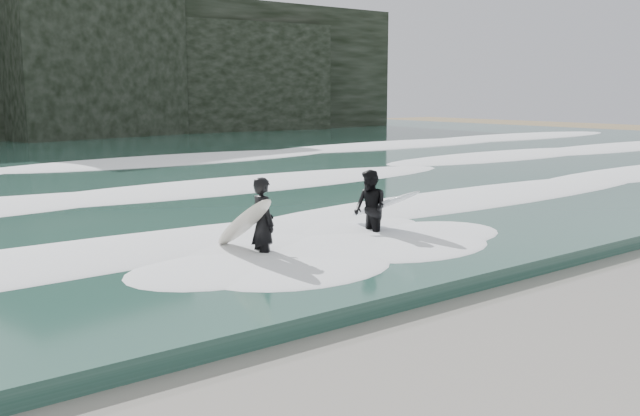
# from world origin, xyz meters

# --- Properties ---
(ground) EXTENTS (120.00, 120.00, 0.00)m
(ground) POSITION_xyz_m (0.00, 0.00, 0.00)
(ground) COLOR olive
(ground) RESTS_ON ground
(sea) EXTENTS (90.00, 52.00, 0.30)m
(sea) POSITION_xyz_m (0.00, 29.00, 0.15)
(sea) COLOR #24483F
(sea) RESTS_ON ground
(foam_near) EXTENTS (60.00, 3.20, 0.20)m
(foam_near) POSITION_xyz_m (0.00, 9.00, 0.40)
(foam_near) COLOR white
(foam_near) RESTS_ON sea
(foam_mid) EXTENTS (60.00, 4.00, 0.24)m
(foam_mid) POSITION_xyz_m (0.00, 16.00, 0.42)
(foam_mid) COLOR white
(foam_mid) RESTS_ON sea
(foam_far) EXTENTS (60.00, 4.80, 0.30)m
(foam_far) POSITION_xyz_m (0.00, 25.00, 0.45)
(foam_far) COLOR white
(foam_far) RESTS_ON sea
(surfer_left) EXTENTS (0.98, 1.89, 1.73)m
(surfer_left) POSITION_xyz_m (-1.36, 6.60, 0.87)
(surfer_left) COLOR black
(surfer_left) RESTS_ON ground
(surfer_right) EXTENTS (1.10, 2.08, 1.66)m
(surfer_right) POSITION_xyz_m (1.61, 6.72, 0.84)
(surfer_right) COLOR black
(surfer_right) RESTS_ON ground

